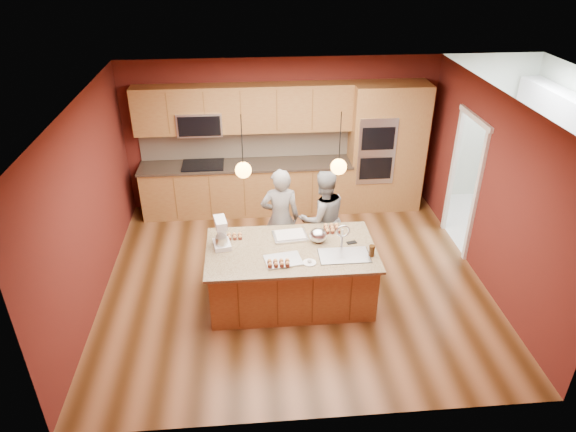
{
  "coord_description": "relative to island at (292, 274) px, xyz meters",
  "views": [
    {
      "loc": [
        -0.63,
        -6.16,
        4.56
      ],
      "look_at": [
        -0.1,
        -0.1,
        1.14
      ],
      "focal_mm": 32.0,
      "sensor_mm": 36.0,
      "label": 1
    }
  ],
  "objects": [
    {
      "name": "cupcakes_rack",
      "position": [
        -0.21,
        -0.39,
        0.46
      ],
      "size": [
        0.3,
        0.15,
        0.07
      ],
      "primitive_type": null,
      "color": "#D68E4E",
      "rests_on": "island"
    },
    {
      "name": "cupcakes_right",
      "position": [
        0.6,
        0.43,
        0.44
      ],
      "size": [
        0.23,
        0.23,
        0.07
      ],
      "primitive_type": null,
      "color": "#D68E4E",
      "rests_on": "island"
    },
    {
      "name": "cooling_rack",
      "position": [
        -0.14,
        -0.27,
        0.42
      ],
      "size": [
        0.51,
        0.4,
        0.02
      ],
      "primitive_type": "cube",
      "rotation": [
        0.0,
        0.0,
        0.17
      ],
      "color": "silver",
      "rests_on": "island"
    },
    {
      "name": "dryer",
      "position": [
        4.25,
        2.0,
        0.04
      ],
      "size": [
        0.65,
        0.66,
        0.93
      ],
      "primitive_type": "cube",
      "rotation": [
        0.0,
        0.0,
        -0.12
      ],
      "color": "white",
      "rests_on": "floor"
    },
    {
      "name": "pendant_left",
      "position": [
        -0.6,
        0.0,
        1.58
      ],
      "size": [
        0.2,
        0.2,
        0.8
      ],
      "color": "black",
      "rests_on": "ceiling"
    },
    {
      "name": "wall_right",
      "position": [
        2.83,
        0.45,
        0.92
      ],
      "size": [
        0.0,
        5.0,
        5.0
      ],
      "primitive_type": "plane",
      "rotation": [
        1.57,
        0.0,
        -1.57
      ],
      "color": "#551A15",
      "rests_on": "ground"
    },
    {
      "name": "cabinet_run",
      "position": [
        -0.6,
        2.7,
        0.56
      ],
      "size": [
        3.74,
        0.64,
        2.3
      ],
      "color": "brown",
      "rests_on": "floor"
    },
    {
      "name": "floor",
      "position": [
        0.08,
        0.45,
        -0.43
      ],
      "size": [
        5.5,
        5.5,
        0.0
      ],
      "primitive_type": "plane",
      "color": "#41250F",
      "rests_on": "ground"
    },
    {
      "name": "pendant_right",
      "position": [
        0.57,
        0.0,
        1.58
      ],
      "size": [
        0.2,
        0.2,
        0.8
      ],
      "color": "black",
      "rests_on": "ceiling"
    },
    {
      "name": "oven_column",
      "position": [
        1.92,
        2.65,
        0.72
      ],
      "size": [
        1.3,
        0.62,
        2.3
      ],
      "color": "brown",
      "rests_on": "floor"
    },
    {
      "name": "washer",
      "position": [
        4.25,
        1.31,
        0.07
      ],
      "size": [
        0.79,
        0.8,
        0.99
      ],
      "primitive_type": "cube",
      "rotation": [
        0.0,
        0.0,
        0.35
      ],
      "color": "white",
      "rests_on": "floor"
    },
    {
      "name": "laundry_room",
      "position": [
        4.43,
        1.65,
        1.52
      ],
      "size": [
        2.6,
        2.7,
        2.7
      ],
      "color": "silver",
      "rests_on": "ground"
    },
    {
      "name": "wall_left",
      "position": [
        -2.67,
        0.45,
        0.92
      ],
      "size": [
        0.0,
        5.0,
        5.0
      ],
      "primitive_type": "plane",
      "rotation": [
        1.57,
        0.0,
        1.57
      ],
      "color": "#551A15",
      "rests_on": "ground"
    },
    {
      "name": "cupcakes_left",
      "position": [
        -0.8,
        0.34,
        0.44
      ],
      "size": [
        0.29,
        0.14,
        0.06
      ],
      "primitive_type": null,
      "color": "#D68E4E",
      "rests_on": "island"
    },
    {
      "name": "ceiling",
      "position": [
        0.08,
        0.45,
        2.27
      ],
      "size": [
        5.5,
        5.5,
        0.0
      ],
      "primitive_type": "plane",
      "rotation": [
        3.14,
        0.0,
        0.0
      ],
      "color": "silver",
      "rests_on": "ground"
    },
    {
      "name": "sheet_cake",
      "position": [
        -0.0,
        0.3,
        0.43
      ],
      "size": [
        0.49,
        0.39,
        0.05
      ],
      "rotation": [
        0.0,
        0.0,
        0.1
      ],
      "color": "silver",
      "rests_on": "island"
    },
    {
      "name": "wall_front",
      "position": [
        0.08,
        -2.05,
        0.92
      ],
      "size": [
        5.5,
        0.0,
        5.5
      ],
      "primitive_type": "plane",
      "rotation": [
        -1.57,
        0.0,
        0.0
      ],
      "color": "#551A15",
      "rests_on": "ground"
    },
    {
      "name": "person_right",
      "position": [
        0.54,
        0.89,
        0.34
      ],
      "size": [
        0.87,
        0.74,
        1.54
      ],
      "primitive_type": "imported",
      "rotation": [
        0.0,
        0.0,
        3.38
      ],
      "color": "slate",
      "rests_on": "floor"
    },
    {
      "name": "island",
      "position": [
        0.0,
        0.0,
        0.0
      ],
      "size": [
        2.26,
        1.27,
        1.21
      ],
      "color": "brown",
      "rests_on": "floor"
    },
    {
      "name": "tumbler",
      "position": [
        1.01,
        -0.25,
        0.48
      ],
      "size": [
        0.08,
        0.08,
        0.15
      ],
      "primitive_type": "cylinder",
      "color": "#36200B",
      "rests_on": "island"
    },
    {
      "name": "doorway_trim",
      "position": [
        2.81,
        1.25,
        0.62
      ],
      "size": [
        0.08,
        1.11,
        2.2
      ],
      "primitive_type": null,
      "color": "silver",
      "rests_on": "wall_right"
    },
    {
      "name": "phone",
      "position": [
        0.82,
        0.08,
        0.41
      ],
      "size": [
        0.15,
        0.1,
        0.01
      ],
      "primitive_type": "cube",
      "rotation": [
        0.0,
        0.0,
        0.22
      ],
      "color": "black",
      "rests_on": "island"
    },
    {
      "name": "plate",
      "position": [
        0.19,
        -0.35,
        0.41
      ],
      "size": [
        0.17,
        0.17,
        0.01
      ],
      "primitive_type": "cylinder",
      "color": "white",
      "rests_on": "island"
    },
    {
      "name": "mixing_bowl",
      "position": [
        0.37,
        0.16,
        0.5
      ],
      "size": [
        0.24,
        0.24,
        0.2
      ],
      "primitive_type": "ellipsoid",
      "color": "silver",
      "rests_on": "island"
    },
    {
      "name": "stand_mixer",
      "position": [
        -0.93,
        0.15,
        0.58
      ],
      "size": [
        0.27,
        0.33,
        0.41
      ],
      "rotation": [
        0.0,
        0.0,
        0.19
      ],
      "color": "white",
      "rests_on": "island"
    },
    {
      "name": "wall_back",
      "position": [
        0.08,
        2.95,
        0.92
      ],
      "size": [
        5.5,
        0.0,
        5.5
      ],
      "primitive_type": "plane",
      "rotation": [
        1.57,
        0.0,
        0.0
      ],
      "color": "#551A15",
      "rests_on": "ground"
    },
    {
      "name": "person_left",
      "position": [
        -0.09,
        0.89,
        0.37
      ],
      "size": [
        0.59,
        0.39,
        1.59
      ],
      "primitive_type": "imported",
      "rotation": [
        0.0,
        0.0,
        3.15
      ],
      "color": "black",
      "rests_on": "floor"
    }
  ]
}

